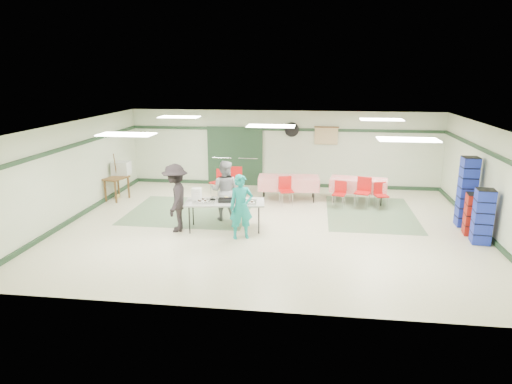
# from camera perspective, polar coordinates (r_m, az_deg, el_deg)

# --- Properties ---
(floor) EXTENTS (11.00, 11.00, 0.00)m
(floor) POSITION_cam_1_polar(r_m,az_deg,el_deg) (12.29, 1.78, -4.27)
(floor) COLOR beige
(floor) RESTS_ON ground
(ceiling) EXTENTS (11.00, 11.00, 0.00)m
(ceiling) POSITION_cam_1_polar(r_m,az_deg,el_deg) (11.69, 1.88, 8.34)
(ceiling) COLOR white
(ceiling) RESTS_ON wall_back
(wall_back) EXTENTS (11.00, 0.00, 11.00)m
(wall_back) POSITION_cam_1_polar(r_m,az_deg,el_deg) (16.32, 3.41, 5.39)
(wall_back) COLOR beige
(wall_back) RESTS_ON floor
(wall_front) EXTENTS (11.00, 0.00, 11.00)m
(wall_front) POSITION_cam_1_polar(r_m,az_deg,el_deg) (7.63, -1.55, -5.67)
(wall_front) COLOR beige
(wall_front) RESTS_ON floor
(wall_left) EXTENTS (0.00, 9.00, 9.00)m
(wall_left) POSITION_cam_1_polar(r_m,az_deg,el_deg) (13.59, -21.94, 2.42)
(wall_left) COLOR beige
(wall_left) RESTS_ON floor
(wall_right) EXTENTS (0.00, 9.00, 9.00)m
(wall_right) POSITION_cam_1_polar(r_m,az_deg,el_deg) (12.64, 27.49, 0.94)
(wall_right) COLOR beige
(wall_right) RESTS_ON floor
(trim_back) EXTENTS (11.00, 0.06, 0.10)m
(trim_back) POSITION_cam_1_polar(r_m,az_deg,el_deg) (16.19, 3.44, 7.82)
(trim_back) COLOR #1D3622
(trim_back) RESTS_ON wall_back
(baseboard_back) EXTENTS (11.00, 0.06, 0.12)m
(baseboard_back) POSITION_cam_1_polar(r_m,az_deg,el_deg) (16.55, 3.33, 0.97)
(baseboard_back) COLOR #1D3622
(baseboard_back) RESTS_ON floor
(trim_left) EXTENTS (0.06, 9.00, 0.10)m
(trim_left) POSITION_cam_1_polar(r_m,az_deg,el_deg) (13.46, -22.12, 5.33)
(trim_left) COLOR #1D3622
(trim_left) RESTS_ON wall_back
(baseboard_left) EXTENTS (0.06, 9.00, 0.12)m
(baseboard_left) POSITION_cam_1_polar(r_m,az_deg,el_deg) (13.89, -21.32, -2.78)
(baseboard_left) COLOR #1D3622
(baseboard_left) RESTS_ON floor
(trim_right) EXTENTS (0.06, 9.00, 0.10)m
(trim_right) POSITION_cam_1_polar(r_m,az_deg,el_deg) (12.50, 27.74, 4.06)
(trim_right) COLOR #1D3622
(trim_right) RESTS_ON wall_back
(baseboard_right) EXTENTS (0.06, 9.00, 0.12)m
(baseboard_right) POSITION_cam_1_polar(r_m,az_deg,el_deg) (12.96, 26.69, -4.60)
(baseboard_right) COLOR #1D3622
(baseboard_right) RESTS_ON floor
(green_patch_a) EXTENTS (3.50, 3.00, 0.01)m
(green_patch_a) POSITION_cam_1_polar(r_m,az_deg,el_deg) (13.68, -8.28, -2.41)
(green_patch_a) COLOR #627B5A
(green_patch_a) RESTS_ON floor
(green_patch_b) EXTENTS (2.50, 3.50, 0.01)m
(green_patch_b) POSITION_cam_1_polar(r_m,az_deg,el_deg) (13.76, 14.11, -2.60)
(green_patch_b) COLOR #627B5A
(green_patch_b) RESTS_ON floor
(double_door_left) EXTENTS (0.90, 0.06, 2.10)m
(double_door_left) POSITION_cam_1_polar(r_m,az_deg,el_deg) (16.61, -4.24, 4.50)
(double_door_left) COLOR gray
(double_door_left) RESTS_ON floor
(double_door_right) EXTENTS (0.90, 0.06, 2.10)m
(double_door_right) POSITION_cam_1_polar(r_m,az_deg,el_deg) (16.44, -0.99, 4.43)
(double_door_right) COLOR gray
(double_door_right) RESTS_ON floor
(door_frame) EXTENTS (2.00, 0.03, 2.15)m
(door_frame) POSITION_cam_1_polar(r_m,az_deg,el_deg) (16.50, -2.65, 4.45)
(door_frame) COLOR #1D3622
(door_frame) RESTS_ON floor
(wall_fan) EXTENTS (0.50, 0.10, 0.50)m
(wall_fan) POSITION_cam_1_polar(r_m,az_deg,el_deg) (16.14, 4.50, 7.78)
(wall_fan) COLOR black
(wall_fan) RESTS_ON wall_back
(scroll_banner) EXTENTS (0.80, 0.02, 0.60)m
(scroll_banner) POSITION_cam_1_polar(r_m,az_deg,el_deg) (16.15, 8.77, 6.94)
(scroll_banner) COLOR tan
(scroll_banner) RESTS_ON wall_back
(serving_table) EXTENTS (2.13, 1.07, 0.76)m
(serving_table) POSITION_cam_1_polar(r_m,az_deg,el_deg) (11.84, -3.92, -1.38)
(serving_table) COLOR #9C9B97
(serving_table) RESTS_ON floor
(sheet_tray_right) EXTENTS (0.57, 0.46, 0.02)m
(sheet_tray_right) POSITION_cam_1_polar(r_m,az_deg,el_deg) (11.67, -1.27, -1.33)
(sheet_tray_right) COLOR silver
(sheet_tray_right) RESTS_ON serving_table
(sheet_tray_mid) EXTENTS (0.60, 0.48, 0.02)m
(sheet_tray_mid) POSITION_cam_1_polar(r_m,az_deg,el_deg) (11.98, -4.46, -0.95)
(sheet_tray_mid) COLOR silver
(sheet_tray_mid) RESTS_ON serving_table
(sheet_tray_left) EXTENTS (0.59, 0.47, 0.02)m
(sheet_tray_left) POSITION_cam_1_polar(r_m,az_deg,el_deg) (11.83, -6.48, -1.21)
(sheet_tray_left) COLOR silver
(sheet_tray_left) RESTS_ON serving_table
(baking_pan) EXTENTS (0.46, 0.32, 0.08)m
(baking_pan) POSITION_cam_1_polar(r_m,az_deg,el_deg) (11.80, -3.66, -1.04)
(baking_pan) COLOR black
(baking_pan) RESTS_ON serving_table
(foam_box_stack) EXTENTS (0.26, 0.25, 0.33)m
(foam_box_stack) POSITION_cam_1_polar(r_m,az_deg,el_deg) (11.97, -7.44, -0.29)
(foam_box_stack) COLOR white
(foam_box_stack) RESTS_ON serving_table
(volunteer_teal) EXTENTS (0.69, 0.57, 1.61)m
(volunteer_teal) POSITION_cam_1_polar(r_m,az_deg,el_deg) (11.19, -1.86, -1.87)
(volunteer_teal) COLOR teal
(volunteer_teal) RESTS_ON floor
(volunteer_grey) EXTENTS (0.88, 0.73, 1.68)m
(volunteer_grey) POSITION_cam_1_polar(r_m,az_deg,el_deg) (12.60, -3.93, 0.18)
(volunteer_grey) COLOR gray
(volunteer_grey) RESTS_ON floor
(volunteer_dark) EXTENTS (0.83, 1.23, 1.76)m
(volunteer_dark) POSITION_cam_1_polar(r_m,az_deg,el_deg) (11.87, -10.01, -0.73)
(volunteer_dark) COLOR black
(volunteer_dark) RESTS_ON floor
(dining_table_a) EXTENTS (1.83, 1.02, 0.77)m
(dining_table_a) POSITION_cam_1_polar(r_m,az_deg,el_deg) (14.71, 12.68, 0.90)
(dining_table_a) COLOR red
(dining_table_a) RESTS_ON floor
(dining_table_b) EXTENTS (1.96, 0.96, 0.77)m
(dining_table_b) POSITION_cam_1_polar(r_m,az_deg,el_deg) (14.67, 4.10, 1.19)
(dining_table_b) COLOR red
(dining_table_b) RESTS_ON floor
(chair_a) EXTENTS (0.55, 0.55, 0.93)m
(chair_a) POSITION_cam_1_polar(r_m,az_deg,el_deg) (14.18, 13.28, 0.35)
(chair_a) COLOR red
(chair_a) RESTS_ON floor
(chair_b) EXTENTS (0.45, 0.45, 0.79)m
(chair_b) POSITION_cam_1_polar(r_m,az_deg,el_deg) (14.13, 10.44, 0.09)
(chair_b) COLOR red
(chair_b) RESTS_ON floor
(chair_c) EXTENTS (0.44, 0.44, 0.79)m
(chair_c) POSITION_cam_1_polar(r_m,az_deg,el_deg) (14.25, 15.32, -0.07)
(chair_c) COLOR red
(chair_c) RESTS_ON floor
(chair_d) EXTENTS (0.52, 0.52, 0.88)m
(chair_d) POSITION_cam_1_polar(r_m,az_deg,el_deg) (14.13, 3.71, 0.55)
(chair_d) COLOR red
(chair_d) RESTS_ON floor
(chair_loose_a) EXTENTS (0.45, 0.45, 0.92)m
(chair_loose_a) POSITION_cam_1_polar(r_m,az_deg,el_deg) (15.35, -2.58, 1.82)
(chair_loose_a) COLOR red
(chair_loose_a) RESTS_ON floor
(chair_loose_b) EXTENTS (0.55, 0.55, 0.86)m
(chair_loose_b) POSITION_cam_1_polar(r_m,az_deg,el_deg) (15.25, -4.62, 1.55)
(chair_loose_b) COLOR red
(chair_loose_b) RESTS_ON floor
(crate_stack_blue_a) EXTENTS (0.46, 0.46, 1.35)m
(crate_stack_blue_a) POSITION_cam_1_polar(r_m,az_deg,el_deg) (12.14, 26.48, -2.77)
(crate_stack_blue_a) COLOR #1A269E
(crate_stack_blue_a) RESTS_ON floor
(crate_stack_red) EXTENTS (0.46, 0.46, 1.07)m
(crate_stack_red) POSITION_cam_1_polar(r_m,az_deg,el_deg) (12.73, 25.56, -2.55)
(crate_stack_red) COLOR #9C130F
(crate_stack_red) RESTS_ON floor
(crate_stack_blue_b) EXTENTS (0.42, 0.42, 1.88)m
(crate_stack_blue_b) POSITION_cam_1_polar(r_m,az_deg,el_deg) (13.26, 24.88, -0.00)
(crate_stack_blue_b) COLOR #1A269E
(crate_stack_blue_b) RESTS_ON floor
(printer_table) EXTENTS (0.69, 0.89, 0.74)m
(printer_table) POSITION_cam_1_polar(r_m,az_deg,el_deg) (15.27, -17.05, 1.32)
(printer_table) COLOR brown
(printer_table) RESTS_ON floor
(office_printer) EXTENTS (0.57, 0.50, 0.43)m
(office_printer) POSITION_cam_1_polar(r_m,az_deg,el_deg) (15.58, -16.50, 2.88)
(office_printer) COLOR #B8B8B3
(office_printer) RESTS_ON printer_table
(broom) EXTENTS (0.08, 0.23, 1.46)m
(broom) POSITION_cam_1_polar(r_m,az_deg,el_deg) (15.46, -17.03, 2.01)
(broom) COLOR brown
(broom) RESTS_ON floor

